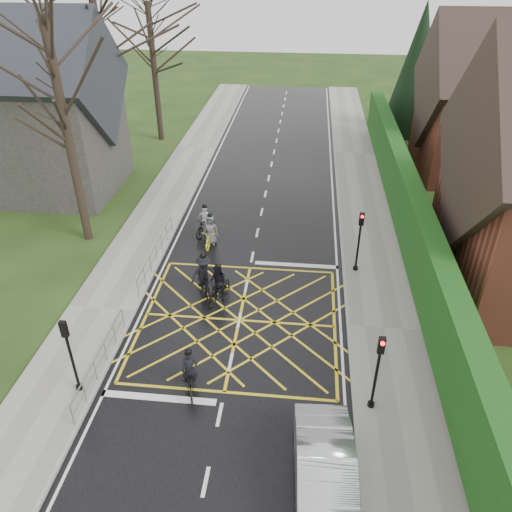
% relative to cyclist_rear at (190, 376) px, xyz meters
% --- Properties ---
extents(ground, '(120.00, 120.00, 0.00)m').
position_rel_cyclist_rear_xyz_m(ground, '(1.23, 3.90, -0.58)').
color(ground, '#1C3110').
rests_on(ground, ground).
extents(road, '(9.00, 80.00, 0.01)m').
position_rel_cyclist_rear_xyz_m(road, '(1.23, 3.90, -0.58)').
color(road, black).
rests_on(road, ground).
extents(sidewalk_right, '(3.00, 80.00, 0.15)m').
position_rel_cyclist_rear_xyz_m(sidewalk_right, '(7.23, 3.90, -0.51)').
color(sidewalk_right, gray).
rests_on(sidewalk_right, ground).
extents(sidewalk_left, '(3.00, 80.00, 0.15)m').
position_rel_cyclist_rear_xyz_m(sidewalk_left, '(-4.77, 3.90, -0.51)').
color(sidewalk_left, gray).
rests_on(sidewalk_left, ground).
extents(stone_wall, '(0.50, 38.00, 0.70)m').
position_rel_cyclist_rear_xyz_m(stone_wall, '(8.98, 9.90, -0.23)').
color(stone_wall, slate).
rests_on(stone_wall, ground).
extents(hedge, '(0.90, 38.00, 2.80)m').
position_rel_cyclist_rear_xyz_m(hedge, '(8.98, 9.90, 1.52)').
color(hedge, '#0F370F').
rests_on(hedge, stone_wall).
extents(house_far, '(9.80, 8.80, 10.30)m').
position_rel_cyclist_rear_xyz_m(house_far, '(15.98, 21.90, 3.78)').
color(house_far, brown).
rests_on(house_far, ground).
extents(conifer, '(4.60, 4.60, 10.00)m').
position_rel_cyclist_rear_xyz_m(conifer, '(11.98, 29.90, 4.41)').
color(conifer, black).
rests_on(conifer, ground).
extents(church, '(8.80, 7.80, 11.00)m').
position_rel_cyclist_rear_xyz_m(church, '(-12.31, 15.90, 4.35)').
color(church, '#2D2B28').
rests_on(church, ground).
extents(tree_near, '(9.24, 9.24, 11.44)m').
position_rel_cyclist_rear_xyz_m(tree_near, '(-7.77, 9.90, 7.33)').
color(tree_near, black).
rests_on(tree_near, ground).
extents(tree_mid, '(10.08, 10.08, 12.48)m').
position_rel_cyclist_rear_xyz_m(tree_mid, '(-8.77, 17.90, 8.05)').
color(tree_mid, black).
rests_on(tree_mid, ground).
extents(tree_far, '(8.40, 8.40, 10.40)m').
position_rel_cyclist_rear_xyz_m(tree_far, '(-8.07, 25.90, 6.61)').
color(tree_far, black).
rests_on(tree_far, ground).
extents(railing_south, '(0.05, 5.04, 1.03)m').
position_rel_cyclist_rear_xyz_m(railing_south, '(-3.42, 0.40, 0.20)').
color(railing_south, slate).
rests_on(railing_south, ground).
extents(railing_north, '(0.05, 6.04, 1.03)m').
position_rel_cyclist_rear_xyz_m(railing_north, '(-3.42, 7.90, 0.21)').
color(railing_north, slate).
rests_on(railing_north, ground).
extents(traffic_light_ne, '(0.24, 0.31, 3.21)m').
position_rel_cyclist_rear_xyz_m(traffic_light_ne, '(6.33, 8.10, 1.08)').
color(traffic_light_ne, black).
rests_on(traffic_light_ne, ground).
extents(traffic_light_se, '(0.24, 0.31, 3.21)m').
position_rel_cyclist_rear_xyz_m(traffic_light_se, '(6.33, -0.30, 1.08)').
color(traffic_light_se, black).
rests_on(traffic_light_se, ground).
extents(traffic_light_sw, '(0.24, 0.31, 3.21)m').
position_rel_cyclist_rear_xyz_m(traffic_light_sw, '(-3.87, -0.59, 1.08)').
color(traffic_light_sw, black).
rests_on(traffic_light_sw, ground).
extents(cyclist_rear, '(1.16, 1.95, 1.79)m').
position_rel_cyclist_rear_xyz_m(cyclist_rear, '(0.00, 0.00, 0.00)').
color(cyclist_rear, black).
rests_on(cyclist_rear, ground).
extents(cyclist_back, '(1.18, 1.98, 1.92)m').
position_rel_cyclist_rear_xyz_m(cyclist_back, '(0.15, 5.20, 0.14)').
color(cyclist_back, black).
rests_on(cyclist_back, ground).
extents(cyclist_mid, '(1.59, 2.28, 2.10)m').
position_rel_cyclist_rear_xyz_m(cyclist_mid, '(-0.58, 5.69, 0.19)').
color(cyclist_mid, black).
rests_on(cyclist_mid, ground).
extents(cyclist_front, '(1.17, 1.87, 1.82)m').
position_rel_cyclist_rear_xyz_m(cyclist_front, '(-1.55, 10.94, 0.09)').
color(cyclist_front, black).
rests_on(cyclist_front, ground).
extents(cyclist_lead, '(0.83, 1.89, 1.82)m').
position_rel_cyclist_rear_xyz_m(cyclist_lead, '(-1.09, 9.95, 0.05)').
color(cyclist_lead, yellow).
rests_on(cyclist_lead, ground).
extents(car, '(1.97, 4.90, 1.58)m').
position_rel_cyclist_rear_xyz_m(car, '(4.70, -3.62, 0.21)').
color(car, '#B7B8BE').
rests_on(car, ground).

